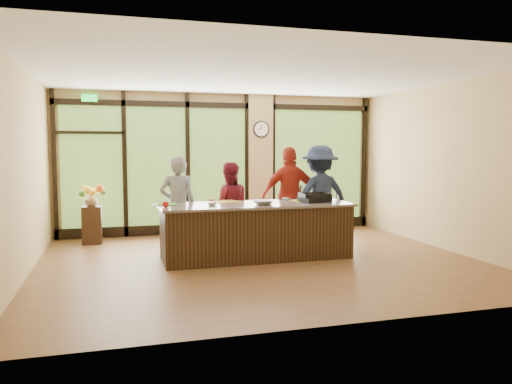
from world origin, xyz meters
TOP-DOWN VIEW (x-y plane):
  - floor at (0.00, 0.00)m, footprint 7.00×7.00m
  - ceiling at (0.00, 0.00)m, footprint 7.00×7.00m
  - back_wall at (0.00, 3.00)m, footprint 7.00×0.00m
  - left_wall at (-3.50, 0.00)m, footprint 0.00×6.00m
  - right_wall at (3.50, 0.00)m, footprint 0.00×6.00m
  - window_wall at (0.16, 2.95)m, footprint 6.90×0.12m
  - island_base at (0.00, 0.30)m, footprint 3.10×1.00m
  - countertop at (0.00, 0.30)m, footprint 3.20×1.10m
  - wall_clock at (0.85, 2.87)m, footprint 0.36×0.04m
  - cook_left at (-1.22, 0.99)m, footprint 0.66×0.47m
  - cook_midleft at (-0.27, 1.17)m, footprint 0.85×0.71m
  - cook_midright at (0.92, 1.16)m, footprint 1.12×0.52m
  - cook_right at (1.45, 1.02)m, footprint 1.28×0.82m
  - roasting_pan at (1.03, 0.26)m, footprint 0.54×0.46m
  - mixing_bowl at (0.06, 0.09)m, footprint 0.38×0.38m
  - cutting_board_left at (-1.50, 0.53)m, footprint 0.46×0.37m
  - cutting_board_center at (-0.41, 0.66)m, footprint 0.46×0.39m
  - cutting_board_right at (0.91, 0.48)m, footprint 0.48×0.41m
  - prep_bowl_near at (-0.75, 0.25)m, footprint 0.20×0.20m
  - prep_bowl_mid at (0.17, 0.16)m, footprint 0.16×0.16m
  - prep_bowl_far at (0.70, 0.79)m, footprint 0.16×0.16m
  - red_ramekin at (-1.50, 0.21)m, footprint 0.11×0.11m
  - flower_stand at (-2.70, 2.39)m, footprint 0.37×0.37m
  - flower_vase at (-2.70, 2.39)m, footprint 0.27×0.27m
  - bar_cart at (2.16, 2.75)m, footprint 0.86×0.60m

SIDE VIEW (x-z plane):
  - floor at x=0.00m, z-range 0.00..0.00m
  - flower_stand at x=-2.70m, z-range 0.00..0.72m
  - island_base at x=0.00m, z-range 0.00..0.88m
  - bar_cart at x=2.16m, z-range 0.11..1.17m
  - cook_midleft at x=-0.27m, z-range 0.00..1.59m
  - flower_vase at x=-2.70m, z-range 0.72..0.98m
  - cook_left at x=-1.22m, z-range 0.00..1.71m
  - countertop at x=0.00m, z-range 0.88..0.92m
  - cutting_board_right at x=0.91m, z-range 0.92..0.93m
  - cutting_board_center at x=-0.41m, z-range 0.92..0.93m
  - cutting_board_left at x=-1.50m, z-range 0.92..0.93m
  - cook_midright at x=0.92m, z-range 0.00..1.87m
  - prep_bowl_far at x=0.70m, z-range 0.92..0.95m
  - prep_bowl_near at x=-0.75m, z-range 0.92..0.97m
  - prep_bowl_mid at x=0.17m, z-range 0.92..0.97m
  - cook_right at x=1.45m, z-range 0.00..1.89m
  - mixing_bowl at x=0.06m, z-range 0.92..1.00m
  - red_ramekin at x=-1.50m, z-range 0.92..1.00m
  - roasting_pan at x=1.03m, z-range 0.92..1.00m
  - window_wall at x=0.16m, z-range -0.11..2.89m
  - back_wall at x=0.00m, z-range -2.00..5.00m
  - left_wall at x=-3.50m, z-range -1.50..4.50m
  - right_wall at x=3.50m, z-range -1.50..4.50m
  - wall_clock at x=0.85m, z-range 2.07..2.43m
  - ceiling at x=0.00m, z-range 3.00..3.00m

